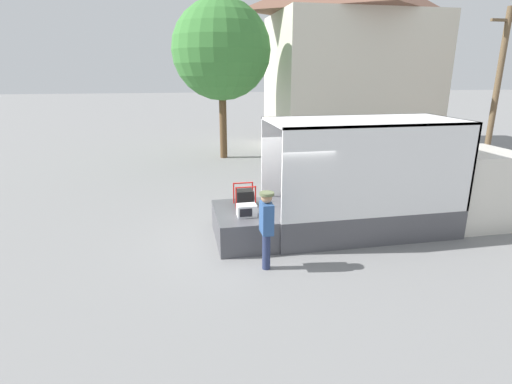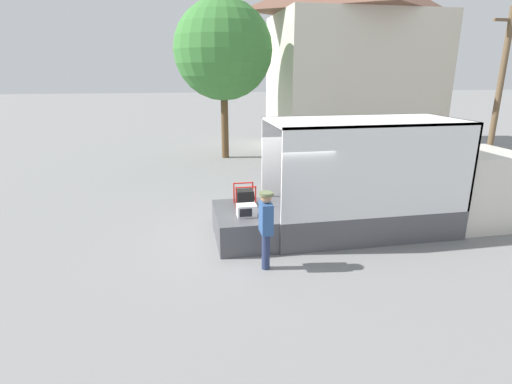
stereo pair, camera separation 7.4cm
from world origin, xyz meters
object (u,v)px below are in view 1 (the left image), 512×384
object	(u,v)px
microwave	(247,210)
worker_person	(266,222)
box_truck	(411,196)
street_tree	(221,50)
utility_pole	(498,83)
portable_generator	(245,197)

from	to	relation	value
microwave	worker_person	size ratio (longest dim) A/B	0.27
box_truck	street_tree	distance (m)	12.10
box_truck	worker_person	world-z (taller)	box_truck
microwave	street_tree	distance (m)	11.80
worker_person	utility_pole	xyz separation A→B (m)	(13.38, 9.21, 2.59)
box_truck	microwave	bearing A→B (deg)	-175.15
box_truck	utility_pole	size ratio (longest dim) A/B	0.98
box_truck	microwave	xyz separation A→B (m)	(-4.74, -0.40, 0.04)
worker_person	street_tree	bearing A→B (deg)	87.54
box_truck	microwave	size ratio (longest dim) A/B	14.68
worker_person	microwave	bearing A→B (deg)	98.86
box_truck	portable_generator	distance (m)	4.66
utility_pole	worker_person	bearing A→B (deg)	-145.45
box_truck	portable_generator	size ratio (longest dim) A/B	12.10
microwave	street_tree	bearing A→B (deg)	86.19
box_truck	street_tree	size ratio (longest dim) A/B	0.92
microwave	street_tree	size ratio (longest dim) A/B	0.06
microwave	street_tree	world-z (taller)	street_tree
utility_pole	street_tree	distance (m)	13.30
portable_generator	utility_pole	world-z (taller)	utility_pole
utility_pole	portable_generator	bearing A→B (deg)	-152.41
box_truck	worker_person	bearing A→B (deg)	-159.31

